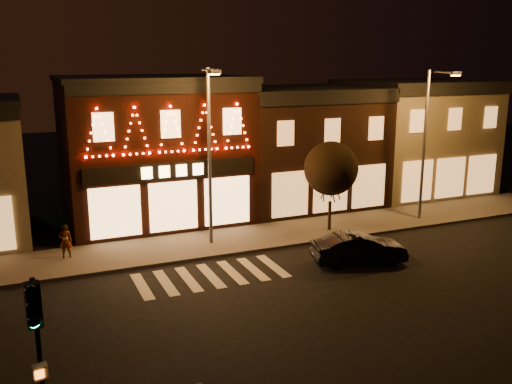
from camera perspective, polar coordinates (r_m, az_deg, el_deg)
ground at (r=21.24m, az=-1.08°, el=-12.21°), size 120.00×120.00×0.00m
sidewalk_far at (r=28.83m, az=-3.43°, el=-5.08°), size 44.00×4.00×0.15m
building_pulp at (r=32.93m, az=-10.39°, el=4.37°), size 10.20×8.34×8.30m
building_right_a at (r=36.29m, az=4.44°, el=4.71°), size 9.20×8.28×7.50m
building_right_b at (r=41.20m, az=15.65°, el=5.50°), size 9.20×8.28×7.80m
traffic_signal_near at (r=13.44m, az=-21.43°, el=-13.57°), size 0.34×0.46×4.44m
streetlamp_mid at (r=27.08m, az=-4.69°, el=4.95°), size 0.65×1.99×8.67m
streetlamp_right at (r=33.01m, az=17.18°, el=5.71°), size 0.74×1.94×8.49m
tree_right at (r=29.99m, az=7.65°, el=2.38°), size 2.89×2.89×4.84m
dark_sedan at (r=26.26m, az=10.46°, el=-5.68°), size 4.54×2.41×1.42m
pedestrian at (r=27.55m, az=-18.84°, el=-4.76°), size 0.62×0.44×1.60m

